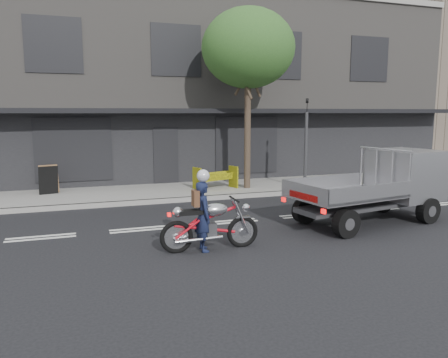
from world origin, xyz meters
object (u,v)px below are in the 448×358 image
construction_barrier (217,178)px  flatbed_ute (395,178)px  traffic_light_pole (306,149)px  street_tree (248,49)px  motorcycle (210,224)px  sandwich_board (48,180)px  rider (203,216)px

construction_barrier → flatbed_ute: bearing=-56.8°
traffic_light_pole → construction_barrier: 3.47m
flatbed_ute → construction_barrier: flatbed_ute is taller
street_tree → construction_barrier: bearing=179.7°
traffic_light_pole → motorcycle: size_ratio=1.58×
flatbed_ute → sandwich_board: 11.29m
rider → sandwich_board: 8.10m
sandwich_board → construction_barrier: bearing=-21.9°
street_tree → motorcycle: bearing=-118.0°
construction_barrier → sandwich_board: sandwich_board is taller
motorcycle → sandwich_board: 8.17m
motorcycle → rider: 0.23m
traffic_light_pole → sandwich_board: 9.30m
street_tree → rider: (-3.55, -6.38, -4.51)m
traffic_light_pole → flatbed_ute: (0.31, -4.50, -0.49)m
motorcycle → rider: bearing=-178.0°
street_tree → flatbed_ute: (2.31, -5.35, -4.12)m
motorcycle → flatbed_ute: 5.83m
street_tree → traffic_light_pole: bearing=-23.0°
street_tree → flatbed_ute: bearing=-66.6°
rider → motorcycle: bearing=-88.0°
traffic_light_pole → rider: traffic_light_pole is taller
traffic_light_pole → flatbed_ute: size_ratio=0.76×
flatbed_ute → construction_barrier: (-3.50, 5.35, -0.58)m
rider → flatbed_ute: size_ratio=0.33×
street_tree → rider: size_ratio=4.41×
rider → street_tree: bearing=-27.1°
traffic_light_pole → sandwich_board: bearing=169.0°
construction_barrier → sandwich_board: (-5.88, 0.91, 0.07)m
traffic_light_pole → flatbed_ute: 4.53m
traffic_light_pole → construction_barrier: bearing=165.0°
street_tree → sandwich_board: 8.50m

